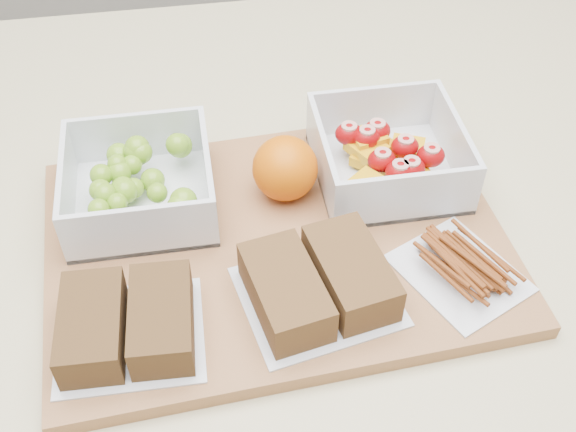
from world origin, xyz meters
name	(u,v)px	position (x,y,z in m)	size (l,w,h in m)	color
cutting_board	(277,244)	(-0.02, -0.01, 0.91)	(0.42, 0.30, 0.02)	#9E6B41
grape_container	(140,183)	(-0.14, 0.05, 0.94)	(0.14, 0.14, 0.06)	silver
fruit_container	(388,157)	(0.11, 0.05, 0.94)	(0.14, 0.14, 0.06)	silver
orange	(285,168)	(0.00, 0.04, 0.95)	(0.06, 0.06, 0.06)	#DE6205
sandwich_bag_left	(127,324)	(-0.15, -0.10, 0.93)	(0.12, 0.11, 0.04)	silver
sandwich_bag_center	(318,283)	(0.01, -0.09, 0.94)	(0.15, 0.14, 0.04)	silver
pretzel_bag	(461,265)	(0.14, -0.08, 0.93)	(0.12, 0.13, 0.02)	silver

